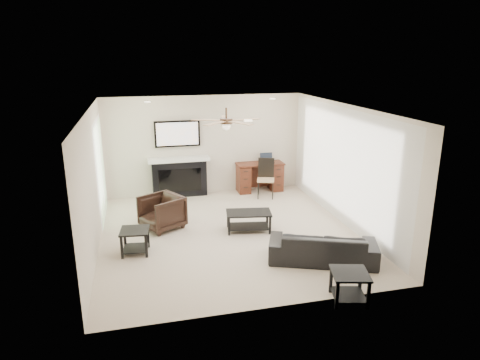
{
  "coord_description": "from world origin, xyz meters",
  "views": [
    {
      "loc": [
        -1.68,
        -7.81,
        3.46
      ],
      "look_at": [
        0.25,
        0.03,
        1.08
      ],
      "focal_mm": 32.0,
      "sensor_mm": 36.0,
      "label": 1
    }
  ],
  "objects_px": {
    "sofa": "(323,247)",
    "coffee_table": "(249,221)",
    "desk": "(259,177)",
    "fireplace_unit": "(179,159)",
    "armchair": "(162,212)"
  },
  "relations": [
    {
      "from": "sofa",
      "to": "coffee_table",
      "type": "bearing_deg",
      "value": -38.99
    },
    {
      "from": "sofa",
      "to": "desk",
      "type": "distance_m",
      "value": 4.12
    },
    {
      "from": "sofa",
      "to": "fireplace_unit",
      "type": "xyz_separation_m",
      "value": [
        -2.01,
        4.17,
        0.69
      ]
    },
    {
      "from": "sofa",
      "to": "armchair",
      "type": "bearing_deg",
      "value": -17.93
    },
    {
      "from": "coffee_table",
      "to": "fireplace_unit",
      "type": "height_order",
      "value": "fireplace_unit"
    },
    {
      "from": "armchair",
      "to": "fireplace_unit",
      "type": "relative_size",
      "value": 0.4
    },
    {
      "from": "fireplace_unit",
      "to": "desk",
      "type": "relative_size",
      "value": 1.57
    },
    {
      "from": "armchair",
      "to": "fireplace_unit",
      "type": "xyz_separation_m",
      "value": [
        0.59,
        2.02,
        0.61
      ]
    },
    {
      "from": "armchair",
      "to": "fireplace_unit",
      "type": "height_order",
      "value": "fireplace_unit"
    },
    {
      "from": "coffee_table",
      "to": "fireplace_unit",
      "type": "relative_size",
      "value": 0.47
    },
    {
      "from": "armchair",
      "to": "coffee_table",
      "type": "bearing_deg",
      "value": 42.56
    },
    {
      "from": "sofa",
      "to": "armchair",
      "type": "distance_m",
      "value": 3.37
    },
    {
      "from": "armchair",
      "to": "fireplace_unit",
      "type": "distance_m",
      "value": 2.19
    },
    {
      "from": "fireplace_unit",
      "to": "desk",
      "type": "bearing_deg",
      "value": -1.52
    },
    {
      "from": "sofa",
      "to": "desk",
      "type": "xyz_separation_m",
      "value": [
        0.07,
        4.11,
        0.11
      ]
    }
  ]
}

